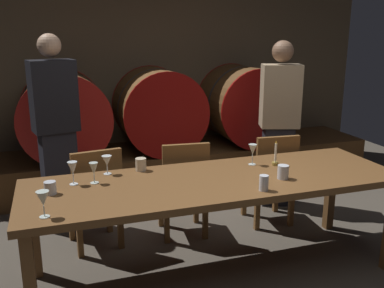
% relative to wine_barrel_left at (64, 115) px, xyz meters
% --- Properties ---
extents(back_wall, '(5.78, 0.24, 2.78)m').
position_rel_wine_barrel_left_xyz_m(back_wall, '(1.08, 0.55, 0.50)').
color(back_wall, brown).
rests_on(back_wall, ground).
extents(barrel_shelf, '(5.20, 0.90, 0.42)m').
position_rel_wine_barrel_left_xyz_m(barrel_shelf, '(1.08, 0.00, -0.68)').
color(barrel_shelf, brown).
rests_on(barrel_shelf, ground).
extents(wine_barrel_left, '(0.96, 0.90, 0.96)m').
position_rel_wine_barrel_left_xyz_m(wine_barrel_left, '(0.00, 0.00, 0.00)').
color(wine_barrel_left, '#513319').
rests_on(wine_barrel_left, barrel_shelf).
extents(wine_barrel_center, '(0.96, 0.90, 0.96)m').
position_rel_wine_barrel_left_xyz_m(wine_barrel_center, '(1.06, 0.00, 0.00)').
color(wine_barrel_center, brown).
rests_on(wine_barrel_center, barrel_shelf).
extents(wine_barrel_right, '(0.96, 0.90, 0.96)m').
position_rel_wine_barrel_left_xyz_m(wine_barrel_right, '(2.16, 0.00, 0.00)').
color(wine_barrel_right, brown).
rests_on(wine_barrel_right, barrel_shelf).
extents(dining_table, '(2.72, 0.86, 0.75)m').
position_rel_wine_barrel_left_xyz_m(dining_table, '(0.96, -2.09, -0.20)').
color(dining_table, brown).
rests_on(dining_table, ground).
extents(chair_left, '(0.45, 0.45, 0.88)m').
position_rel_wine_barrel_left_xyz_m(chair_left, '(0.16, -1.42, -0.40)').
color(chair_left, brown).
rests_on(chair_left, ground).
extents(chair_center, '(0.44, 0.44, 0.88)m').
position_rel_wine_barrel_left_xyz_m(chair_center, '(0.92, -1.45, -0.40)').
color(chair_center, brown).
rests_on(chair_center, ground).
extents(chair_right, '(0.43, 0.43, 0.88)m').
position_rel_wine_barrel_left_xyz_m(chair_right, '(1.77, -1.46, -0.40)').
color(chair_right, brown).
rests_on(chair_right, ground).
extents(guest_left, '(0.42, 0.32, 1.76)m').
position_rel_wine_barrel_left_xyz_m(guest_left, '(-0.10, -0.90, 0.01)').
color(guest_left, black).
rests_on(guest_left, ground).
extents(guest_right, '(0.44, 0.35, 1.69)m').
position_rel_wine_barrel_left_xyz_m(guest_right, '(2.07, -1.04, -0.02)').
color(guest_right, black).
rests_on(guest_right, ground).
extents(candle_center, '(0.05, 0.05, 0.20)m').
position_rel_wine_barrel_left_xyz_m(candle_center, '(1.52, -1.95, -0.08)').
color(candle_center, olive).
rests_on(candle_center, dining_table).
extents(wine_glass_far_left, '(0.07, 0.07, 0.16)m').
position_rel_wine_barrel_left_xyz_m(wine_glass_far_left, '(-0.21, -2.39, -0.03)').
color(wine_glass_far_left, silver).
rests_on(wine_glass_far_left, dining_table).
extents(wine_glass_left, '(0.07, 0.07, 0.16)m').
position_rel_wine_barrel_left_xyz_m(wine_glass_left, '(-0.02, -1.90, -0.02)').
color(wine_glass_left, white).
rests_on(wine_glass_left, dining_table).
extents(wine_glass_center, '(0.06, 0.06, 0.15)m').
position_rel_wine_barrel_left_xyz_m(wine_glass_center, '(0.12, -1.91, -0.04)').
color(wine_glass_center, silver).
rests_on(wine_glass_center, dining_table).
extents(wine_glass_right, '(0.07, 0.07, 0.14)m').
position_rel_wine_barrel_left_xyz_m(wine_glass_right, '(0.23, -1.75, -0.04)').
color(wine_glass_right, white).
rests_on(wine_glass_right, dining_table).
extents(wine_glass_far_right, '(0.07, 0.07, 0.17)m').
position_rel_wine_barrel_left_xyz_m(wine_glass_far_right, '(1.36, -1.88, -0.02)').
color(wine_glass_far_right, silver).
rests_on(wine_glass_far_right, dining_table).
extents(cup_far_left, '(0.08, 0.08, 0.09)m').
position_rel_wine_barrel_left_xyz_m(cup_far_left, '(-0.17, -2.03, -0.09)').
color(cup_far_left, silver).
rests_on(cup_far_left, dining_table).
extents(cup_center_left, '(0.08, 0.08, 0.10)m').
position_rel_wine_barrel_left_xyz_m(cup_center_left, '(0.49, -1.74, -0.09)').
color(cup_center_left, beige).
rests_on(cup_center_left, dining_table).
extents(cup_center_right, '(0.06, 0.06, 0.11)m').
position_rel_wine_barrel_left_xyz_m(cup_center_right, '(1.18, -2.41, -0.08)').
color(cup_center_right, silver).
rests_on(cup_center_right, dining_table).
extents(cup_far_right, '(0.08, 0.08, 0.10)m').
position_rel_wine_barrel_left_xyz_m(cup_far_right, '(1.42, -2.25, -0.09)').
color(cup_far_right, silver).
rests_on(cup_far_right, dining_table).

